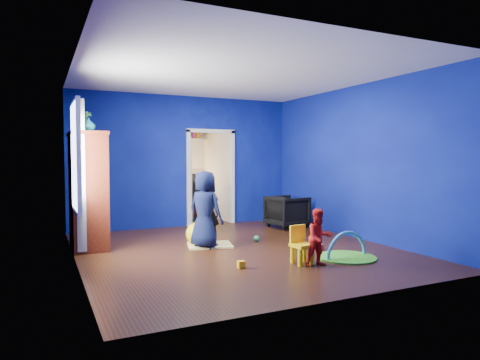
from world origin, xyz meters
name	(u,v)px	position (x,y,z in m)	size (l,w,h in m)	color
floor	(237,250)	(0.00, 0.00, 0.00)	(5.00, 5.50, 0.01)	black
ceiling	(237,74)	(0.00, 0.00, 2.90)	(5.00, 5.50, 0.01)	white
wall_back	(185,161)	(0.00, 2.75, 1.45)	(5.00, 0.02, 2.90)	navy
wall_front	(345,166)	(0.00, -2.75, 1.45)	(5.00, 0.02, 2.90)	navy
wall_left	(75,164)	(-2.50, 0.00, 1.45)	(0.02, 5.50, 2.90)	navy
wall_right	(357,162)	(2.50, 0.00, 1.45)	(0.02, 5.50, 2.90)	navy
alcove	(198,169)	(0.60, 3.62, 1.25)	(1.00, 1.75, 2.50)	silver
armchair	(287,212)	(1.96, 1.62, 0.35)	(0.75, 0.77, 0.70)	black
child_black	(208,212)	(-0.30, 0.59, 0.58)	(0.42, 0.28, 1.16)	black
child_navy	(205,209)	(-0.43, 0.38, 0.66)	(0.64, 0.42, 1.31)	#0F153A
toddler_red	(319,237)	(0.60, -1.46, 0.41)	(0.40, 0.31, 0.81)	#AD1221
vase	(89,125)	(-2.21, 0.95, 2.07)	(0.21, 0.21, 0.22)	#0C5060
potted_plant	(85,122)	(-2.21, 1.47, 2.15)	(0.22, 0.22, 0.39)	green
tv_armoire	(88,190)	(-2.21, 1.25, 0.98)	(0.58, 1.14, 1.96)	#3E0F0A
crt_tv	(90,188)	(-2.17, 1.25, 1.02)	(0.46, 0.70, 0.54)	silver
yellow_blanket	(210,245)	(-0.30, 0.49, 0.01)	(0.75, 0.60, 0.03)	#F2E07A
hopper_ball	(197,234)	(-0.48, 0.63, 0.20)	(0.40, 0.40, 0.40)	yellow
kid_chair	(302,247)	(0.45, -1.26, 0.25)	(0.28, 0.28, 0.50)	yellow
play_mat	(347,257)	(1.27, -1.24, 0.01)	(0.89, 0.89, 0.02)	#2C9521
toy_arch	(347,257)	(1.27, -1.24, 0.02)	(0.80, 0.80, 0.05)	#3F8CD8
window_left	(74,157)	(-2.48, 0.35, 1.55)	(0.03, 0.95, 1.55)	white
curtain	(80,175)	(-2.37, 0.90, 1.25)	(0.14, 0.42, 2.40)	slate
doorway	(211,179)	(0.60, 2.75, 1.05)	(1.16, 0.10, 2.10)	white
study_desk	(190,202)	(0.60, 4.26, 0.38)	(0.88, 0.44, 0.75)	#3D140A
desk_monitor	(188,180)	(0.60, 4.38, 0.95)	(0.40, 0.05, 0.32)	black
desk_lamp	(179,181)	(0.32, 4.32, 0.93)	(0.14, 0.14, 0.14)	#FFD88C
folding_chair	(202,202)	(0.60, 3.30, 0.46)	(0.40, 0.40, 0.92)	black
book_shelf	(188,139)	(0.60, 4.37, 2.02)	(0.88, 0.24, 0.04)	white
toy_0	(320,247)	(1.23, -0.62, 0.05)	(0.10, 0.08, 0.10)	red
toy_1	(241,264)	(-0.45, -1.09, 0.05)	(0.10, 0.08, 0.10)	yellow
toy_2	(256,238)	(0.62, 0.51, 0.06)	(0.11, 0.11, 0.11)	green
toy_3	(303,240)	(1.34, 0.07, 0.05)	(0.10, 0.08, 0.10)	#B545B8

